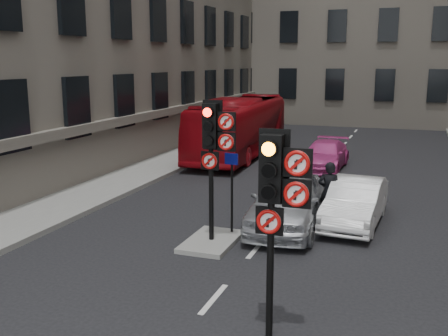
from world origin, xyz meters
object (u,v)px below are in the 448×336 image
Objects in this scene: signal_near at (277,191)px; signal_far at (214,141)px; car_white at (355,202)px; bus_red at (240,127)px; car_pink at (325,155)px; motorcycle at (307,211)px; motorcyclist at (329,192)px; car_silver at (287,200)px; info_sign at (232,182)px.

signal_far reaches higher than signal_near.
bus_red is (-6.61, 9.61, 0.78)m from car_white.
signal_far reaches higher than car_pink.
car_white is at bearing 34.81° from motorcycle.
bus_red is 11.59m from motorcycle.
motorcyclist is at bearing -60.85° from bus_red.
signal_near is 0.86× the size of car_pink.
car_white is at bearing -57.59° from bus_red.
signal_near reaches higher than bus_red.
signal_far is at bearing 123.02° from signal_near.
signal_near is at bearing -91.63° from car_white.
signal_near is at bearing -76.02° from motorcycle.
motorcyclist is (-0.76, -0.03, 0.24)m from car_white.
signal_far is at bearing -121.88° from motorcycle.
car_silver is at bearing -67.57° from bus_red.
car_white is at bearing 84.91° from signal_near.
car_pink is 2.32× the size of motorcyclist.
car_white is (3.22, 2.96, -2.05)m from signal_far.
car_pink is 0.40× the size of bus_red.
car_silver is 1.39m from motorcyclist.
info_sign is at bearing -93.14° from car_pink.
car_silver is at bearing 40.23° from motorcyclist.
signal_far reaches higher than motorcycle.
car_silver is 0.70m from motorcycle.
info_sign is (-2.25, -2.19, 0.62)m from motorcyclist.
car_pink is at bearing 108.77° from car_white.
motorcycle is 0.91m from motorcyclist.
bus_red is (-4.51, 1.94, 0.83)m from car_pink.
motorcycle is (5.35, -10.24, -1.00)m from bus_red.
motorcycle is at bearing -64.53° from bus_red.
signal_near is at bearing -72.23° from bus_red.
info_sign is at bearing 42.61° from motorcyclist.
signal_far is at bearing -129.04° from car_silver.
info_sign is at bearing -129.48° from motorcycle.
signal_near is 7.13m from motorcyclist.
car_pink is (1.12, 10.62, -2.10)m from signal_far.
signal_far is at bearing -98.68° from info_sign.
info_sign is (-1.75, -1.59, 1.07)m from motorcycle.
info_sign is (-1.22, -1.27, 0.73)m from car_silver.
bus_red reaches higher than info_sign.
car_pink is at bearing 88.56° from car_silver.
signal_near is at bearing -82.12° from car_pink.
signal_far is 4.23m from motorcyclist.
signal_near is 5.41m from info_sign.
signal_near is at bearing -55.80° from info_sign.
car_silver is at bearing -148.48° from car_white.
bus_red is at bearing 127.97° from car_white.
info_sign reaches higher than car_white.
bus_red is at bearing 105.08° from signal_far.
signal_near is 4.77m from signal_far.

